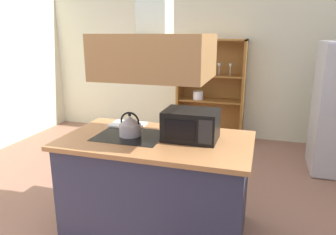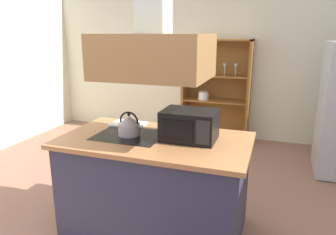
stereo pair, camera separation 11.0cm
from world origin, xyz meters
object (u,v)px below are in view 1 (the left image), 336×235
Objects in this scene: cutting_board at (128,124)px; microwave at (191,125)px; dish_cabinet at (211,96)px; kettle at (130,126)px.

cutting_board is 0.74× the size of microwave.
microwave reaches higher than cutting_board.
dish_cabinet is 2.57m from cutting_board.
dish_cabinet is 7.79× the size of kettle.
microwave is at bearing 6.94° from kettle.
dish_cabinet reaches higher than kettle.
dish_cabinet reaches higher than cutting_board.
kettle is at bearing -95.15° from dish_cabinet.
dish_cabinet is at bearing 95.93° from microwave.
dish_cabinet is 5.02× the size of cutting_board.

